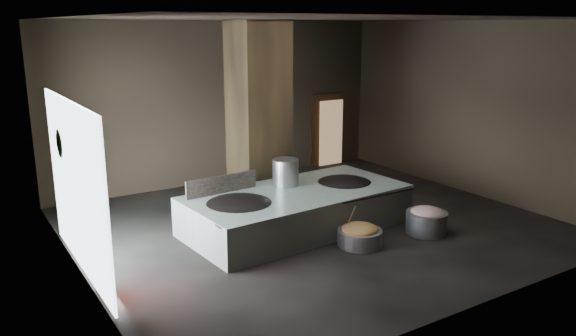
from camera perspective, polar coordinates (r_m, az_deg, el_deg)
floor at (r=12.76m, az=2.52°, el=-5.99°), size 10.00×9.00×0.10m
ceiling at (r=11.96m, az=2.77°, el=15.14°), size 10.00×9.00×0.10m
back_wall at (r=16.05m, az=-6.76°, el=6.61°), size 10.00×0.10×4.50m
front_wall at (r=8.90m, az=19.65°, el=-0.35°), size 10.00×0.10×4.50m
left_wall at (r=10.19m, az=-21.35°, el=1.28°), size 0.10×9.00×4.50m
right_wall at (r=15.57m, az=18.15°, el=5.77°), size 0.10×9.00×4.50m
pillar at (r=13.58m, az=-3.02°, el=5.30°), size 1.20×1.20×4.50m
hearth_platform at (r=12.41m, az=0.91°, el=-4.24°), size 5.03×2.65×0.85m
platform_cap at (r=12.29m, az=0.91°, el=-2.52°), size 4.78×2.29×0.03m
wok_left at (r=11.57m, az=-4.98°, el=-3.99°), size 1.54×1.54×0.42m
wok_left_rim at (r=11.55m, az=-4.99°, el=-3.66°), size 1.57×1.57×0.05m
wok_right at (r=13.11m, az=5.74°, el=-1.81°), size 1.43×1.43×0.40m
wok_right_rim at (r=13.09m, az=5.74°, el=-1.52°), size 1.47×1.47×0.05m
stock_pot at (r=12.68m, az=-0.25°, el=-0.51°), size 0.59×0.59×0.64m
splash_guard at (r=12.18m, az=-6.75°, el=-1.73°), size 1.70×0.17×0.42m
cook at (r=14.66m, az=-0.59°, el=0.07°), size 0.66×0.63×1.53m
veg_basin at (r=11.62m, az=7.30°, el=-7.02°), size 1.19×1.19×0.34m
veg_fill at (r=11.56m, az=7.33°, el=-6.18°), size 0.75×0.75×0.23m
ladle at (r=11.51m, az=6.30°, el=-5.18°), size 0.04×0.36×0.65m
meat_basin at (r=12.52m, az=13.88°, el=-5.39°), size 1.14×1.14×0.48m
meat_fill at (r=12.46m, az=13.94°, el=-4.49°), size 0.73×0.73×0.28m
doorway_near at (r=16.70m, az=-2.78°, el=2.99°), size 1.18×0.08×2.38m
doorway_near_glow at (r=16.81m, az=-2.43°, el=2.90°), size 0.87×0.04×2.07m
doorway_far at (r=17.98m, az=3.90°, el=3.79°), size 1.18×0.08×2.38m
doorway_far_glow at (r=17.93m, az=4.39°, el=3.59°), size 0.87×0.04×2.06m
left_opening at (r=10.55m, az=-20.72°, el=-1.88°), size 0.04×4.20×3.10m
pavilion_sliver at (r=9.59m, az=-18.26°, el=-8.00°), size 0.05×0.90×1.70m
tree_silhouette at (r=11.49m, az=-21.65°, el=2.38°), size 0.28×1.10×1.10m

